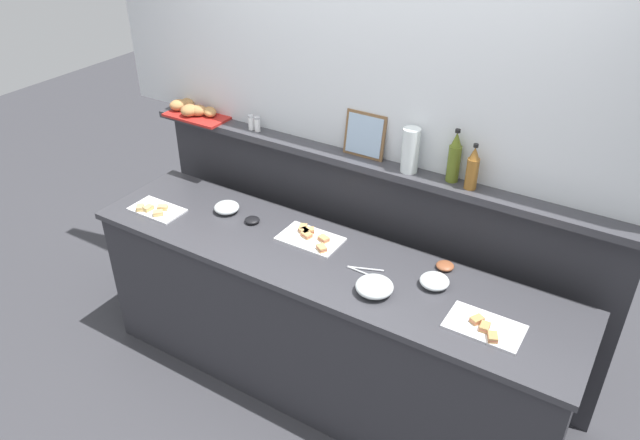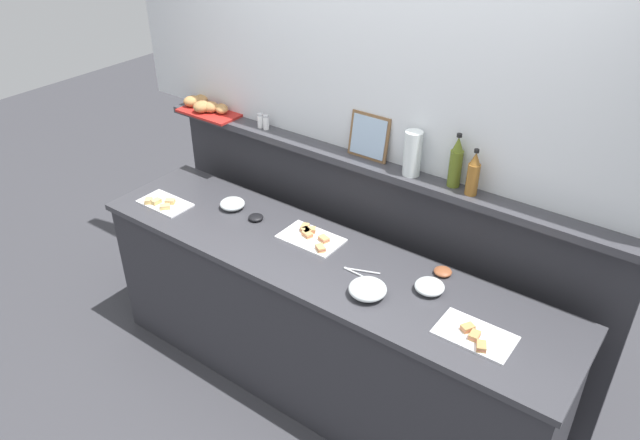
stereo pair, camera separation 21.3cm
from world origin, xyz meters
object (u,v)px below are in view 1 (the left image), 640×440
at_px(sandwich_platter_side, 485,327).
at_px(olive_oil_bottle, 454,158).
at_px(framed_picture, 365,135).
at_px(water_carafe, 410,150).
at_px(condiment_bowl_dark, 252,220).
at_px(pepper_shaker, 257,124).
at_px(bread_basket, 194,110).
at_px(sandwich_platter_rear, 311,238).
at_px(glass_bowl_medium, 434,281).
at_px(glass_bowl_small, 227,208).
at_px(condiment_bowl_red, 445,266).
at_px(serving_tongs, 364,271).
at_px(glass_bowl_large, 374,287).
at_px(sandwich_platter_front, 156,210).
at_px(vinegar_bottle_amber, 473,169).
at_px(salt_shaker, 251,123).

bearing_deg(sandwich_platter_side, olive_oil_bottle, 127.74).
distance_m(framed_picture, water_carafe, 0.28).
distance_m(condiment_bowl_dark, framed_picture, 0.79).
xyz_separation_m(pepper_shaker, bread_basket, (-0.47, -0.01, -0.01)).
height_order(sandwich_platter_rear, glass_bowl_medium, glass_bowl_medium).
distance_m(glass_bowl_small, condiment_bowl_red, 1.29).
height_order(sandwich_platter_side, framed_picture, framed_picture).
height_order(sandwich_platter_side, serving_tongs, sandwich_platter_side).
relative_size(glass_bowl_large, serving_tongs, 0.98).
bearing_deg(framed_picture, condiment_bowl_dark, -142.33).
bearing_deg(sandwich_platter_rear, framed_picture, 71.25).
distance_m(condiment_bowl_red, condiment_bowl_dark, 1.10).
relative_size(glass_bowl_medium, pepper_shaker, 1.65).
relative_size(sandwich_platter_rear, sandwich_platter_side, 1.00).
bearing_deg(olive_oil_bottle, pepper_shaker, -179.05).
xyz_separation_m(pepper_shaker, water_carafe, (0.97, 0.00, 0.07)).
relative_size(pepper_shaker, bread_basket, 0.21).
distance_m(glass_bowl_medium, condiment_bowl_red, 0.16).
distance_m(sandwich_platter_side, condiment_bowl_dark, 1.42).
height_order(glass_bowl_small, olive_oil_bottle, olive_oil_bottle).
relative_size(glass_bowl_small, pepper_shaker, 1.68).
bearing_deg(sandwich_platter_side, serving_tongs, 172.33).
relative_size(serving_tongs, framed_picture, 0.77).
height_order(sandwich_platter_rear, framed_picture, framed_picture).
bearing_deg(water_carafe, glass_bowl_small, -161.41).
relative_size(sandwich_platter_front, vinegar_bottle_amber, 1.33).
distance_m(olive_oil_bottle, vinegar_bottle_amber, 0.11).
bearing_deg(vinegar_bottle_amber, sandwich_platter_rear, -157.32).
bearing_deg(sandwich_platter_rear, olive_oil_bottle, 28.00).
height_order(glass_bowl_small, salt_shaker, salt_shaker).
distance_m(condiment_bowl_red, olive_oil_bottle, 0.54).
xyz_separation_m(condiment_bowl_red, condiment_bowl_dark, (-1.09, -0.16, -0.00)).
bearing_deg(sandwich_platter_rear, vinegar_bottle_amber, 22.68).
distance_m(sandwich_platter_front, salt_shaker, 0.75).
distance_m(vinegar_bottle_amber, water_carafe, 0.33).
bearing_deg(water_carafe, bread_basket, -179.47).
bearing_deg(condiment_bowl_dark, water_carafe, 23.82).
relative_size(condiment_bowl_red, serving_tongs, 0.48).
relative_size(sandwich_platter_side, vinegar_bottle_amber, 1.43).
distance_m(glass_bowl_large, serving_tongs, 0.18).
bearing_deg(condiment_bowl_red, bread_basket, 174.61).
distance_m(sandwich_platter_front, olive_oil_bottle, 1.72).
xyz_separation_m(glass_bowl_small, framed_picture, (0.69, 0.36, 0.48)).
distance_m(glass_bowl_medium, condiment_bowl_dark, 1.10).
distance_m(serving_tongs, vinegar_bottle_amber, 0.73).
relative_size(serving_tongs, olive_oil_bottle, 0.68).
bearing_deg(sandwich_platter_side, condiment_bowl_dark, 173.36).
relative_size(condiment_bowl_dark, bread_basket, 0.20).
height_order(condiment_bowl_dark, serving_tongs, condiment_bowl_dark).
bearing_deg(glass_bowl_large, condiment_bowl_red, 59.58).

